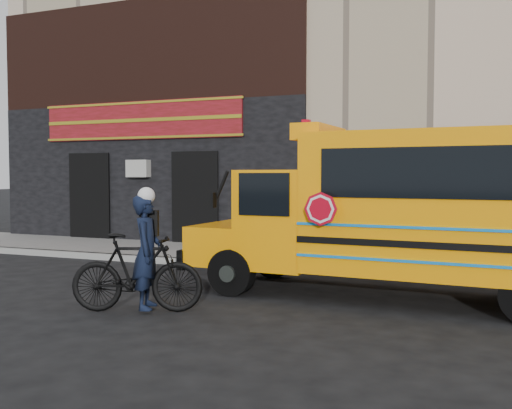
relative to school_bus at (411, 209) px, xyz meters
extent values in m
plane|color=black|center=(-3.20, -0.78, -1.51)|extent=(120.00, 120.00, 0.00)
cube|color=gray|center=(-3.20, 1.82, -1.43)|extent=(40.00, 0.20, 0.15)
cube|color=#625F5B|center=(-3.20, 3.32, -1.43)|extent=(40.00, 3.00, 0.15)
cube|color=#C3AC92|center=(-3.20, 9.72, 4.64)|extent=(20.00, 10.00, 12.00)
cube|color=black|center=(-8.20, 4.77, 0.64)|extent=(10.00, 0.30, 4.00)
cube|color=black|center=(-8.20, 4.77, 4.14)|extent=(10.00, 0.28, 3.00)
cube|color=#57120C|center=(-8.20, 4.60, 2.14)|extent=(6.50, 0.12, 1.10)
cube|color=black|center=(-10.00, 4.62, -0.11)|extent=(1.30, 0.10, 2.50)
cube|color=black|center=(-6.40, 4.62, -0.11)|extent=(1.30, 0.10, 2.50)
cylinder|color=black|center=(-2.87, -0.81, -1.11)|extent=(0.81, 0.32, 0.80)
cylinder|color=black|center=(-2.78, 1.09, -1.11)|extent=(0.81, 0.32, 0.80)
cube|color=#FF9605|center=(-3.28, 0.17, -0.71)|extent=(1.10, 2.05, 0.70)
cube|color=black|center=(-3.82, 0.19, -0.96)|extent=(0.22, 2.05, 0.35)
cube|color=#FF9605|center=(-2.18, 0.11, -0.21)|extent=(1.30, 2.16, 1.70)
cube|color=black|center=(-2.75, 0.14, 0.19)|extent=(0.15, 1.80, 0.90)
cube|color=#FF9605|center=(0.67, -0.03, 0.11)|extent=(4.60, 2.42, 2.25)
cube|color=black|center=(0.72, -1.14, 0.59)|extent=(3.90, 0.23, 0.75)
cube|color=#FF9605|center=(-1.58, 0.08, 1.27)|extent=(0.58, 1.62, 0.28)
cylinder|color=#B20719|center=(-1.19, -1.24, 0.04)|extent=(0.52, 0.06, 0.52)
imported|color=black|center=(-3.72, -2.40, -0.91)|extent=(2.05, 1.20, 1.19)
imported|color=black|center=(-3.59, -2.32, -0.65)|extent=(0.61, 0.74, 1.72)
camera|label=1|loc=(1.08, -9.65, 0.56)|focal=40.00mm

